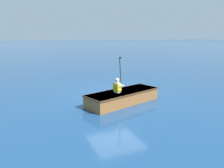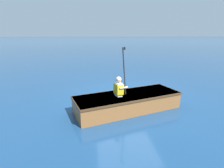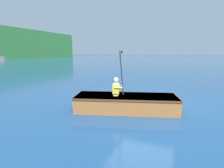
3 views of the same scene
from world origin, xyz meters
name	(u,v)px [view 3 (image 3 of 3)]	position (x,y,z in m)	size (l,w,h in m)	color
ground_plane	(143,101)	(0.00, 0.00, 0.00)	(300.00, 300.00, 0.00)	navy
rowboat_foreground	(127,102)	(-1.32, 0.23, 0.29)	(2.10, 3.52, 0.52)	#935B2D
person_paddler	(116,87)	(-1.43, 0.57, 0.80)	(0.42, 0.41, 1.45)	silver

